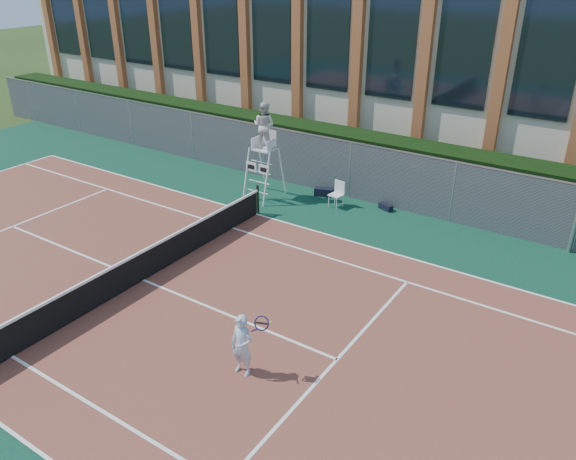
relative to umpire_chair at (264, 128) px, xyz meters
The scene contains 12 objects.
ground 7.59m from the umpire_chair, 84.25° to the right, with size 120.00×120.00×0.00m, color #233814.
apron 6.67m from the umpire_chair, 83.31° to the right, with size 36.00×20.00×0.01m, color #0C3928.
tennis_court 7.59m from the umpire_chair, 84.25° to the right, with size 23.77×10.97×0.02m, color brown.
tennis_net 7.42m from the umpire_chair, 84.25° to the right, with size 0.10×11.30×1.10m.
fence 2.50m from the umpire_chair, 67.91° to the left, with size 40.00×0.06×2.20m, color #595E60, non-canonical shape.
hedge 3.45m from the umpire_chair, 76.47° to the left, with size 40.00×1.40×2.20m, color black.
building 11.01m from the umpire_chair, 86.27° to the left, with size 45.00×10.60×8.22m.
umpire_chair is the anchor object (origin of this frame).
plastic_chair 3.58m from the umpire_chair, 14.83° to the left, with size 0.52×0.52×0.98m.
sports_bag_near 3.43m from the umpire_chair, 35.41° to the left, with size 0.74×0.29×0.31m, color black.
sports_bag_far 5.33m from the umpire_chair, 18.15° to the left, with size 0.54×0.24×0.22m, color black.
tennis_player 10.44m from the umpire_chair, 57.08° to the right, with size 0.87×0.60×1.54m.
Camera 1 is at (11.18, -9.24, 8.48)m, focal length 35.00 mm.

